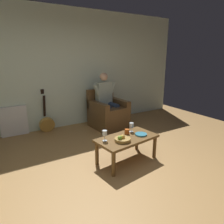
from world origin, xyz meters
name	(u,v)px	position (x,y,z in m)	size (l,w,h in m)	color
ground_plane	(128,180)	(0.00, 0.00, 0.00)	(7.45, 7.45, 0.00)	#A07642
wall_back	(62,70)	(0.00, -2.70, 1.38)	(6.61, 0.06, 2.76)	silver
armchair	(108,114)	(-0.85, -2.08, 0.33)	(0.79, 0.88, 0.91)	brown
person_seated	(106,98)	(-0.85, -2.12, 0.70)	(0.65, 0.58, 1.31)	#9AA899
coffee_table	(127,141)	(-0.29, -0.45, 0.36)	(1.06, 0.65, 0.42)	brown
guitar	(47,123)	(0.51, -2.50, 0.21)	(0.34, 0.31, 0.97)	#B08238
radiator	(14,121)	(1.17, -2.63, 0.33)	(0.55, 0.06, 0.66)	white
wine_glass_near	(132,126)	(-0.49, -0.61, 0.53)	(0.07, 0.07, 0.16)	silver
wine_glass_far	(105,134)	(0.09, -0.51, 0.54)	(0.07, 0.07, 0.17)	silver
fruit_bowl	(122,139)	(-0.13, -0.36, 0.46)	(0.25, 0.25, 0.11)	olive
decorative_dish	(141,134)	(-0.54, -0.41, 0.44)	(0.20, 0.20, 0.02)	teal
candle_jar	(127,132)	(-0.36, -0.57, 0.47)	(0.08, 0.08, 0.08)	#B14D18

